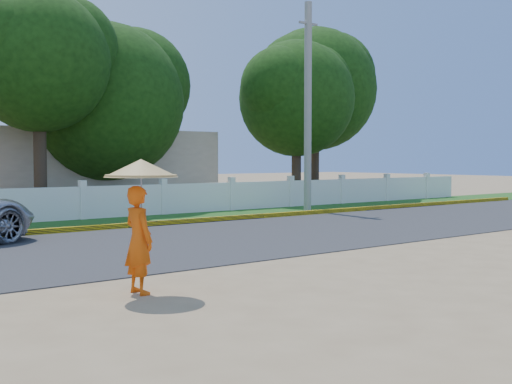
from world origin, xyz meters
TOP-DOWN VIEW (x-y plane):
  - ground at (0.00, 0.00)m, footprint 120.00×120.00m
  - road at (0.00, 4.50)m, footprint 60.00×7.00m
  - grass_verge at (0.00, 9.75)m, footprint 60.00×3.50m
  - curb at (0.00, 8.05)m, footprint 40.00×0.18m
  - fence at (0.00, 11.20)m, footprint 40.00×0.10m
  - building_near at (3.00, 18.00)m, footprint 10.00×6.00m
  - utility_pole at (8.14, 9.23)m, footprint 0.28×0.28m
  - monk_with_parasol at (-3.91, -0.20)m, footprint 1.10×1.10m
  - tree_row at (1.73, 14.35)m, footprint 32.24×7.68m

SIDE VIEW (x-z plane):
  - ground at x=0.00m, z-range 0.00..0.00m
  - road at x=0.00m, z-range 0.00..0.02m
  - grass_verge at x=0.00m, z-range 0.00..0.03m
  - curb at x=0.00m, z-range 0.00..0.16m
  - fence at x=0.00m, z-range 0.00..1.10m
  - monk_with_parasol at x=-3.91m, z-range 0.30..2.31m
  - building_near at x=3.00m, z-range 0.00..3.20m
  - utility_pole at x=8.14m, z-range 0.00..7.87m
  - tree_row at x=1.73m, z-range 0.53..9.11m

